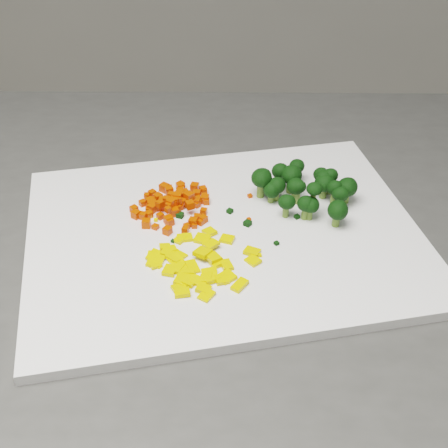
# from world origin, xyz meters

# --- Properties ---
(counter_block) EXTENTS (1.11, 0.80, 0.90)m
(counter_block) POSITION_xyz_m (0.00, 0.43, 0.45)
(counter_block) COLOR #41413F
(counter_block) RESTS_ON ground
(cutting_board) EXTENTS (0.53, 0.46, 0.01)m
(cutting_board) POSITION_xyz_m (-0.06, 0.39, 0.91)
(cutting_board) COLOR white
(cutting_board) RESTS_ON counter_block
(carrot_pile) EXTENTS (0.10, 0.10, 0.03)m
(carrot_pile) POSITION_xyz_m (-0.12, 0.43, 0.93)
(carrot_pile) COLOR red
(carrot_pile) RESTS_ON cutting_board
(pepper_pile) EXTENTS (0.12, 0.12, 0.02)m
(pepper_pile) POSITION_xyz_m (-0.08, 0.33, 0.92)
(pepper_pile) COLOR yellow
(pepper_pile) RESTS_ON cutting_board
(broccoli_pile) EXTENTS (0.12, 0.12, 0.06)m
(broccoli_pile) POSITION_xyz_m (0.04, 0.45, 0.94)
(broccoli_pile) COLOR black
(broccoli_pile) RESTS_ON cutting_board
(carrot_cube_0) EXTENTS (0.01, 0.01, 0.01)m
(carrot_cube_0) POSITION_xyz_m (-0.09, 0.47, 0.92)
(carrot_cube_0) COLOR red
(carrot_cube_0) RESTS_ON carrot_pile
(carrot_cube_1) EXTENTS (0.01, 0.01, 0.01)m
(carrot_cube_1) POSITION_xyz_m (-0.08, 0.40, 0.92)
(carrot_cube_1) COLOR red
(carrot_cube_1) RESTS_ON carrot_pile
(carrot_cube_2) EXTENTS (0.01, 0.01, 0.01)m
(carrot_cube_2) POSITION_xyz_m (-0.14, 0.47, 0.92)
(carrot_cube_2) COLOR red
(carrot_cube_2) RESTS_ON carrot_pile
(carrot_cube_3) EXTENTS (0.01, 0.01, 0.01)m
(carrot_cube_3) POSITION_xyz_m (-0.15, 0.44, 0.92)
(carrot_cube_3) COLOR red
(carrot_cube_3) RESTS_ON carrot_pile
(carrot_cube_4) EXTENTS (0.01, 0.01, 0.01)m
(carrot_cube_4) POSITION_xyz_m (-0.14, 0.43, 0.92)
(carrot_cube_4) COLOR red
(carrot_cube_4) RESTS_ON carrot_pile
(carrot_cube_5) EXTENTS (0.01, 0.01, 0.01)m
(carrot_cube_5) POSITION_xyz_m (-0.13, 0.47, 0.92)
(carrot_cube_5) COLOR red
(carrot_cube_5) RESTS_ON carrot_pile
(carrot_cube_6) EXTENTS (0.01, 0.01, 0.01)m
(carrot_cube_6) POSITION_xyz_m (-0.11, 0.43, 0.92)
(carrot_cube_6) COLOR red
(carrot_cube_6) RESTS_ON carrot_pile
(carrot_cube_7) EXTENTS (0.01, 0.01, 0.01)m
(carrot_cube_7) POSITION_xyz_m (-0.09, 0.39, 0.92)
(carrot_cube_7) COLOR red
(carrot_cube_7) RESTS_ON carrot_pile
(carrot_cube_8) EXTENTS (0.01, 0.01, 0.01)m
(carrot_cube_8) POSITION_xyz_m (-0.11, 0.43, 0.93)
(carrot_cube_8) COLOR red
(carrot_cube_8) RESTS_ON carrot_pile
(carrot_cube_9) EXTENTS (0.01, 0.01, 0.01)m
(carrot_cube_9) POSITION_xyz_m (-0.16, 0.41, 0.92)
(carrot_cube_9) COLOR red
(carrot_cube_9) RESTS_ON carrot_pile
(carrot_cube_10) EXTENTS (0.01, 0.01, 0.01)m
(carrot_cube_10) POSITION_xyz_m (-0.11, 0.43, 0.92)
(carrot_cube_10) COLOR red
(carrot_cube_10) RESTS_ON carrot_pile
(carrot_cube_11) EXTENTS (0.01, 0.01, 0.01)m
(carrot_cube_11) POSITION_xyz_m (-0.09, 0.45, 0.92)
(carrot_cube_11) COLOR red
(carrot_cube_11) RESTS_ON carrot_pile
(carrot_cube_12) EXTENTS (0.01, 0.01, 0.01)m
(carrot_cube_12) POSITION_xyz_m (-0.08, 0.42, 0.92)
(carrot_cube_12) COLOR red
(carrot_cube_12) RESTS_ON carrot_pile
(carrot_cube_13) EXTENTS (0.01, 0.01, 0.01)m
(carrot_cube_13) POSITION_xyz_m (-0.12, 0.41, 0.92)
(carrot_cube_13) COLOR red
(carrot_cube_13) RESTS_ON carrot_pile
(carrot_cube_14) EXTENTS (0.01, 0.01, 0.01)m
(carrot_cube_14) POSITION_xyz_m (-0.10, 0.44, 0.92)
(carrot_cube_14) COLOR red
(carrot_cube_14) RESTS_ON carrot_pile
(carrot_cube_15) EXTENTS (0.01, 0.01, 0.01)m
(carrot_cube_15) POSITION_xyz_m (-0.15, 0.41, 0.92)
(carrot_cube_15) COLOR red
(carrot_cube_15) RESTS_ON carrot_pile
(carrot_cube_16) EXTENTS (0.01, 0.01, 0.01)m
(carrot_cube_16) POSITION_xyz_m (-0.11, 0.46, 0.92)
(carrot_cube_16) COLOR red
(carrot_cube_16) RESTS_ON carrot_pile
(carrot_cube_17) EXTENTS (0.01, 0.01, 0.01)m
(carrot_cube_17) POSITION_xyz_m (-0.12, 0.41, 0.92)
(carrot_cube_17) COLOR red
(carrot_cube_17) RESTS_ON carrot_pile
(carrot_cube_18) EXTENTS (0.01, 0.01, 0.01)m
(carrot_cube_18) POSITION_xyz_m (-0.11, 0.43, 0.92)
(carrot_cube_18) COLOR red
(carrot_cube_18) RESTS_ON carrot_pile
(carrot_cube_19) EXTENTS (0.01, 0.01, 0.01)m
(carrot_cube_19) POSITION_xyz_m (-0.10, 0.44, 0.92)
(carrot_cube_19) COLOR red
(carrot_cube_19) RESTS_ON carrot_pile
(carrot_cube_20) EXTENTS (0.01, 0.01, 0.01)m
(carrot_cube_20) POSITION_xyz_m (-0.10, 0.42, 0.93)
(carrot_cube_20) COLOR red
(carrot_cube_20) RESTS_ON carrot_pile
(carrot_cube_21) EXTENTS (0.01, 0.01, 0.01)m
(carrot_cube_21) POSITION_xyz_m (-0.12, 0.42, 0.92)
(carrot_cube_21) COLOR red
(carrot_cube_21) RESTS_ON carrot_pile
(carrot_cube_22) EXTENTS (0.01, 0.01, 0.01)m
(carrot_cube_22) POSITION_xyz_m (-0.08, 0.40, 0.92)
(carrot_cube_22) COLOR red
(carrot_cube_22) RESTS_ON carrot_pile
(carrot_cube_23) EXTENTS (0.01, 0.01, 0.01)m
(carrot_cube_23) POSITION_xyz_m (-0.13, 0.41, 0.92)
(carrot_cube_23) COLOR red
(carrot_cube_23) RESTS_ON carrot_pile
(carrot_cube_24) EXTENTS (0.01, 0.01, 0.01)m
(carrot_cube_24) POSITION_xyz_m (-0.09, 0.46, 0.92)
(carrot_cube_24) COLOR red
(carrot_cube_24) RESTS_ON carrot_pile
(carrot_cube_25) EXTENTS (0.01, 0.01, 0.01)m
(carrot_cube_25) POSITION_xyz_m (-0.13, 0.46, 0.92)
(carrot_cube_25) COLOR red
(carrot_cube_25) RESTS_ON carrot_pile
(carrot_cube_26) EXTENTS (0.01, 0.01, 0.01)m
(carrot_cube_26) POSITION_xyz_m (-0.12, 0.43, 0.93)
(carrot_cube_26) COLOR red
(carrot_cube_26) RESTS_ON carrot_pile
(carrot_cube_27) EXTENTS (0.01, 0.01, 0.01)m
(carrot_cube_27) POSITION_xyz_m (-0.11, 0.44, 0.92)
(carrot_cube_27) COLOR red
(carrot_cube_27) RESTS_ON carrot_pile
(carrot_cube_28) EXTENTS (0.01, 0.01, 0.01)m
(carrot_cube_28) POSITION_xyz_m (-0.14, 0.42, 0.92)
(carrot_cube_28) COLOR red
(carrot_cube_28) RESTS_ON carrot_pile
(carrot_cube_29) EXTENTS (0.01, 0.01, 0.01)m
(carrot_cube_29) POSITION_xyz_m (-0.15, 0.42, 0.92)
(carrot_cube_29) COLOR red
(carrot_cube_29) RESTS_ON carrot_pile
(carrot_cube_30) EXTENTS (0.01, 0.01, 0.01)m
(carrot_cube_30) POSITION_xyz_m (-0.15, 0.45, 0.92)
(carrot_cube_30) COLOR red
(carrot_cube_30) RESTS_ON carrot_pile
(carrot_cube_31) EXTENTS (0.01, 0.01, 0.01)m
(carrot_cube_31) POSITION_xyz_m (-0.12, 0.39, 0.92)
(carrot_cube_31) COLOR red
(carrot_cube_31) RESTS_ON carrot_pile
(carrot_cube_32) EXTENTS (0.01, 0.01, 0.01)m
(carrot_cube_32) POSITION_xyz_m (-0.12, 0.42, 0.92)
(carrot_cube_32) COLOR red
(carrot_cube_32) RESTS_ON carrot_pile
(carrot_cube_33) EXTENTS (0.01, 0.01, 0.01)m
(carrot_cube_33) POSITION_xyz_m (-0.12, 0.45, 0.92)
(carrot_cube_33) COLOR red
(carrot_cube_33) RESTS_ON carrot_pile
(carrot_cube_34) EXTENTS (0.01, 0.01, 0.01)m
(carrot_cube_34) POSITION_xyz_m (-0.12, 0.42, 0.93)
(carrot_cube_34) COLOR red
(carrot_cube_34) RESTS_ON carrot_pile
(carrot_cube_35) EXTENTS (0.01, 0.01, 0.01)m
(carrot_cube_35) POSITION_xyz_m (-0.12, 0.48, 0.92)
(carrot_cube_35) COLOR red
(carrot_cube_35) RESTS_ON carrot_pile
(carrot_cube_36) EXTENTS (0.01, 0.01, 0.01)m
(carrot_cube_36) POSITION_xyz_m (-0.11, 0.46, 0.92)
(carrot_cube_36) COLOR red
(carrot_cube_36) RESTS_ON carrot_pile
(carrot_cube_37) EXTENTS (0.01, 0.01, 0.01)m
(carrot_cube_37) POSITION_xyz_m (-0.15, 0.39, 0.92)
(carrot_cube_37) COLOR red
(carrot_cube_37) RESTS_ON carrot_pile
(carrot_cube_38) EXTENTS (0.01, 0.01, 0.01)m
(carrot_cube_38) POSITION_xyz_m (-0.14, 0.45, 0.92)
(carrot_cube_38) COLOR red
(carrot_cube_38) RESTS_ON carrot_pile
(carrot_cube_39) EXTENTS (0.01, 0.01, 0.01)m
(carrot_cube_39) POSITION_xyz_m (-0.09, 0.40, 0.92)
(carrot_cube_39) COLOR red
(carrot_cube_39) RESTS_ON carrot_pile
(carrot_cube_40) EXTENTS (0.01, 0.01, 0.01)m
(carrot_cube_40) POSITION_xyz_m (-0.11, 0.46, 0.92)
(carrot_cube_40) COLOR red
(carrot_cube_40) RESTS_ON carrot_pile
(carrot_cube_41) EXTENTS (0.01, 0.01, 0.01)m
(carrot_cube_41) POSITION_xyz_m (-0.12, 0.46, 0.92)
(carrot_cube_41) COLOR red
(carrot_cube_41) RESTS_ON carrot_pile
(carrot_cube_42) EXTENTS (0.01, 0.01, 0.01)m
(carrot_cube_42) POSITION_xyz_m (-0.12, 0.43, 0.92)
(carrot_cube_42) COLOR red
(carrot_cube_42) RESTS_ON carrot_pile
(carrot_cube_43) EXTENTS (0.01, 0.01, 0.01)m
(carrot_cube_43) POSITION_xyz_m (-0.12, 0.44, 0.92)
(carrot_cube_43) COLOR red
(carrot_cube_43) RESTS_ON carrot_pile
(carrot_cube_44) EXTENTS (0.01, 0.01, 0.01)m
(carrot_cube_44) POSITION_xyz_m (-0.12, 0.38, 0.92)
(carrot_cube_44) COLOR red
(carrot_cube_44) RESTS_ON carrot_pile
(carrot_cube_45) EXTENTS (0.01, 0.01, 0.01)m
(carrot_cube_45) POSITION_xyz_m (-0.14, 0.43, 0.92)
(carrot_cube_45) COLOR red
(carrot_cube_45) RESTS_ON carrot_pile
(carrot_cube_46) EXTENTS (0.01, 0.01, 0.01)m
(carrot_cube_46) POSITION_xyz_m (-0.10, 0.47, 0.92)
(carrot_cube_46) COLOR red
(carrot_cube_46) RESTS_ON carrot_pile
(carrot_cube_47) EXTENTS (0.01, 0.01, 0.01)m
(carrot_cube_47) POSITION_xyz_m (-0.12, 0.42, 0.92)
(carrot_cube_47) COLOR red
(carrot_cube_47) RESTS_ON carrot_pile
(carrot_cube_48) EXTENTS (0.01, 0.01, 0.01)m
(carrot_cube_48) POSITION_xyz_m (-0.08, 0.45, 0.92)
(carrot_cube_48) COLOR red
(carrot_cube_48) RESTS_ON carrot_pile
(carrot_cube_49) EXTENTS (0.01, 0.01, 0.01)m
(carrot_cube_49) POSITION_xyz_m (-0.11, 0.43, 0.92)
(carrot_cube_49) COLOR red
(carrot_cube_49) RESTS_ON carrot_pile
(carrot_cube_50) EXTENTS (0.01, 0.01, 0.01)m
(carrot_cube_50) POSITION_xyz_m (-0.10, 0.44, 0.92)
(carrot_cube_50) COLOR red
(carrot_cube_50) RESTS_ON carrot_pile
(carrot_cube_51) EXTENTS (0.01, 0.01, 0.01)m
(carrot_cube_51) POSITION_xyz_m (-0.13, 0.42, 0.93)
(carrot_cube_51) COLOR red
(carrot_cube_51) RESTS_ON carrot_pile
(carrot_cube_52) EXTENTS (0.01, 0.01, 0.01)m
(carrot_cube_52) POSITION_xyz_m (-0.13, 0.44, 0.92)
(carrot_cube_52) COLOR red
(carrot_cube_52) RESTS_ON carrot_pile
(carrot_cube_53) EXTENTS (0.01, 0.01, 0.01)m
(carrot_cube_53) POSITION_xyz_m (-0.09, 0.44, 0.92)
(carrot_cube_53) COLOR red
(carrot_cube_53) RESTS_ON carrot_pile
(carrot_cube_54) EXTENTS (0.01, 0.01, 0.01)m
(carrot_cube_54) POSITION_xyz_m (-0.17, 0.42, 0.92)
(carrot_cube_54) COLOR red
(carrot_cube_54) RESTS_ON carrot_pile
(carrot_cube_55) EXTENTS (0.01, 0.01, 0.01)m
(carrot_cube_55) POSITION_xyz_m (-0.15, 0.43, 0.92)
(carrot_cube_55) COLOR red
(carrot_cube_55) RESTS_ON carrot_pile
(carrot_cube_56) EXTENTS (0.01, 0.01, 0.01)m
(carrot_cube_56) POSITION_xyz_m (-0.12, 0.43, 0.92)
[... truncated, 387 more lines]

